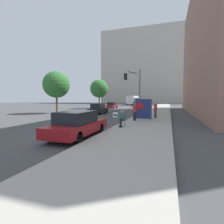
{
  "coord_description": "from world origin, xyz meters",
  "views": [
    {
      "loc": [
        5.46,
        -9.34,
        2.27
      ],
      "look_at": [
        0.95,
        4.41,
        1.15
      ],
      "focal_mm": 28.0,
      "sensor_mm": 36.0,
      "label": 1
    }
  ],
  "objects_px": {
    "car_on_road_nearest": "(98,109)",
    "street_tree_near_curb": "(56,85)",
    "protest_banner": "(143,109)",
    "street_tree_midblock": "(99,89)",
    "traffic_light_pole": "(134,85)",
    "seated_protester": "(122,118)",
    "parked_car_curbside": "(78,124)",
    "pedestrian_behind": "(155,110)",
    "car_on_road_distant": "(112,105)",
    "car_on_road_far_lane": "(137,104)",
    "city_bus_on_road": "(133,100)",
    "jogger_on_sidewalk": "(135,111)",
    "car_on_road_midblock": "(97,107)"
  },
  "relations": [
    {
      "from": "car_on_road_nearest",
      "to": "car_on_road_distant",
      "type": "distance_m",
      "value": 15.52
    },
    {
      "from": "pedestrian_behind",
      "to": "traffic_light_pole",
      "type": "relative_size",
      "value": 0.3
    },
    {
      "from": "protest_banner",
      "to": "car_on_road_midblock",
      "type": "relative_size",
      "value": 0.49
    },
    {
      "from": "pedestrian_behind",
      "to": "car_on_road_far_lane",
      "type": "height_order",
      "value": "pedestrian_behind"
    },
    {
      "from": "pedestrian_behind",
      "to": "city_bus_on_road",
      "type": "xyz_separation_m",
      "value": [
        -10.93,
        42.08,
        0.83
      ]
    },
    {
      "from": "street_tree_near_curb",
      "to": "street_tree_midblock",
      "type": "bearing_deg",
      "value": 84.17
    },
    {
      "from": "protest_banner",
      "to": "traffic_light_pole",
      "type": "bearing_deg",
      "value": 112.53
    },
    {
      "from": "parked_car_curbside",
      "to": "city_bus_on_road",
      "type": "xyz_separation_m",
      "value": [
        -7.23,
        52.34,
        1.08
      ]
    },
    {
      "from": "protest_banner",
      "to": "traffic_light_pole",
      "type": "height_order",
      "value": "traffic_light_pole"
    },
    {
      "from": "pedestrian_behind",
      "to": "car_on_road_nearest",
      "type": "bearing_deg",
      "value": -16.66
    },
    {
      "from": "car_on_road_nearest",
      "to": "city_bus_on_road",
      "type": "relative_size",
      "value": 0.41
    },
    {
      "from": "traffic_light_pole",
      "to": "car_on_road_nearest",
      "type": "relative_size",
      "value": 1.33
    },
    {
      "from": "city_bus_on_road",
      "to": "street_tree_near_curb",
      "type": "distance_m",
      "value": 38.62
    },
    {
      "from": "pedestrian_behind",
      "to": "car_on_road_distant",
      "type": "bearing_deg",
      "value": -48.58
    },
    {
      "from": "protest_banner",
      "to": "jogger_on_sidewalk",
      "type": "bearing_deg",
      "value": -126.13
    },
    {
      "from": "seated_protester",
      "to": "pedestrian_behind",
      "type": "bearing_deg",
      "value": 78.11
    },
    {
      "from": "city_bus_on_road",
      "to": "traffic_light_pole",
      "type": "bearing_deg",
      "value": -78.45
    },
    {
      "from": "car_on_road_far_lane",
      "to": "street_tree_midblock",
      "type": "xyz_separation_m",
      "value": [
        -6.39,
        -12.49,
        3.74
      ]
    },
    {
      "from": "traffic_light_pole",
      "to": "car_on_road_distant",
      "type": "distance_m",
      "value": 19.86
    },
    {
      "from": "car_on_road_distant",
      "to": "city_bus_on_road",
      "type": "height_order",
      "value": "city_bus_on_road"
    },
    {
      "from": "protest_banner",
      "to": "city_bus_on_road",
      "type": "xyz_separation_m",
      "value": [
        -9.9,
        44.06,
        0.6
      ]
    },
    {
      "from": "seated_protester",
      "to": "street_tree_midblock",
      "type": "relative_size",
      "value": 0.18
    },
    {
      "from": "pedestrian_behind",
      "to": "car_on_road_far_lane",
      "type": "bearing_deg",
      "value": -64.86
    },
    {
      "from": "jogger_on_sidewalk",
      "to": "pedestrian_behind",
      "type": "xyz_separation_m",
      "value": [
        1.72,
        2.91,
        -0.03
      ]
    },
    {
      "from": "traffic_light_pole",
      "to": "seated_protester",
      "type": "bearing_deg",
      "value": -84.78
    },
    {
      "from": "seated_protester",
      "to": "city_bus_on_road",
      "type": "bearing_deg",
      "value": 104.79
    },
    {
      "from": "street_tree_midblock",
      "to": "parked_car_curbside",
      "type": "bearing_deg",
      "value": -70.12
    },
    {
      "from": "traffic_light_pole",
      "to": "parked_car_curbside",
      "type": "bearing_deg",
      "value": -94.17
    },
    {
      "from": "pedestrian_behind",
      "to": "street_tree_midblock",
      "type": "xyz_separation_m",
      "value": [
        -13.78,
        17.61,
        3.47
      ]
    },
    {
      "from": "jogger_on_sidewalk",
      "to": "street_tree_midblock",
      "type": "relative_size",
      "value": 0.26
    },
    {
      "from": "parked_car_curbside",
      "to": "car_on_road_far_lane",
      "type": "relative_size",
      "value": 1.0
    },
    {
      "from": "jogger_on_sidewalk",
      "to": "street_tree_midblock",
      "type": "xyz_separation_m",
      "value": [
        -12.06,
        20.53,
        3.45
      ]
    },
    {
      "from": "traffic_light_pole",
      "to": "parked_car_curbside",
      "type": "relative_size",
      "value": 1.17
    },
    {
      "from": "seated_protester",
      "to": "car_on_road_nearest",
      "type": "distance_m",
      "value": 13.09
    },
    {
      "from": "car_on_road_nearest",
      "to": "street_tree_near_curb",
      "type": "xyz_separation_m",
      "value": [
        -6.61,
        -0.79,
        3.65
      ]
    },
    {
      "from": "jogger_on_sidewalk",
      "to": "traffic_light_pole",
      "type": "distance_m",
      "value": 5.99
    },
    {
      "from": "protest_banner",
      "to": "car_on_road_far_lane",
      "type": "bearing_deg",
      "value": 101.2
    },
    {
      "from": "seated_protester",
      "to": "car_on_road_nearest",
      "type": "bearing_deg",
      "value": 124.74
    },
    {
      "from": "seated_protester",
      "to": "jogger_on_sidewalk",
      "type": "height_order",
      "value": "jogger_on_sidewalk"
    },
    {
      "from": "traffic_light_pole",
      "to": "car_on_road_far_lane",
      "type": "relative_size",
      "value": 1.17
    },
    {
      "from": "traffic_light_pole",
      "to": "car_on_road_midblock",
      "type": "bearing_deg",
      "value": 136.6
    },
    {
      "from": "car_on_road_nearest",
      "to": "seated_protester",
      "type": "bearing_deg",
      "value": -59.64
    },
    {
      "from": "protest_banner",
      "to": "street_tree_midblock",
      "type": "bearing_deg",
      "value": 123.04
    },
    {
      "from": "traffic_light_pole",
      "to": "street_tree_midblock",
      "type": "bearing_deg",
      "value": 125.57
    },
    {
      "from": "protest_banner",
      "to": "car_on_road_midblock",
      "type": "height_order",
      "value": "protest_banner"
    },
    {
      "from": "car_on_road_midblock",
      "to": "protest_banner",
      "type": "bearing_deg",
      "value": -50.25
    },
    {
      "from": "traffic_light_pole",
      "to": "jogger_on_sidewalk",
      "type": "bearing_deg",
      "value": -78.3
    },
    {
      "from": "parked_car_curbside",
      "to": "street_tree_near_curb",
      "type": "height_order",
      "value": "street_tree_near_curb"
    },
    {
      "from": "pedestrian_behind",
      "to": "street_tree_near_curb",
      "type": "xyz_separation_m",
      "value": [
        -15.19,
        3.78,
        3.39
      ]
    },
    {
      "from": "jogger_on_sidewalk",
      "to": "pedestrian_behind",
      "type": "distance_m",
      "value": 3.38
    }
  ]
}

